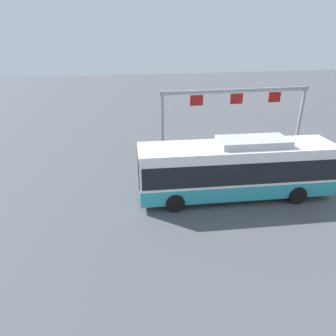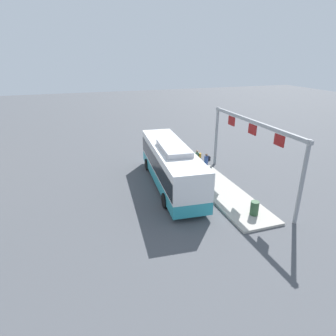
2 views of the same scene
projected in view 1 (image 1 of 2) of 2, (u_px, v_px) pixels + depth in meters
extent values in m
plane|color=#4C4F54|center=(233.00, 196.00, 17.19)|extent=(120.00, 120.00, 0.00)
cube|color=#B2ADA3|center=(247.00, 169.00, 20.48)|extent=(10.00, 2.80, 0.16)
cube|color=teal|center=(234.00, 184.00, 16.87)|extent=(10.94, 3.35, 0.85)
cube|color=white|center=(237.00, 162.00, 16.31)|extent=(10.94, 3.35, 1.90)
cube|color=black|center=(236.00, 165.00, 16.39)|extent=(10.73, 3.37, 1.20)
cube|color=black|center=(138.00, 168.00, 15.73)|extent=(0.21, 2.12, 1.50)
cube|color=#B7B7BC|center=(253.00, 142.00, 15.94)|extent=(3.90, 2.04, 0.36)
cube|color=orange|center=(139.00, 153.00, 15.40)|extent=(0.26, 1.75, 0.28)
cylinder|color=black|center=(175.00, 203.00, 15.49)|extent=(1.02, 0.38, 1.00)
cylinder|color=black|center=(169.00, 182.00, 17.66)|extent=(1.02, 0.38, 1.00)
cylinder|color=black|center=(297.00, 195.00, 16.26)|extent=(1.02, 0.38, 1.00)
cylinder|color=black|center=(277.00, 176.00, 18.43)|extent=(1.02, 0.38, 1.00)
cylinder|color=slate|center=(175.00, 170.00, 19.50)|extent=(0.34, 0.34, 0.85)
cylinder|color=#476B4C|center=(175.00, 160.00, 19.20)|extent=(0.41, 0.41, 0.60)
sphere|color=#9E755B|center=(175.00, 154.00, 19.03)|extent=(0.22, 0.22, 0.22)
cube|color=#BF7F1E|center=(175.00, 158.00, 19.43)|extent=(0.32, 0.24, 0.40)
cylinder|color=#334C8C|center=(197.00, 165.00, 19.85)|extent=(0.35, 0.35, 0.85)
cylinder|color=#334C8C|center=(197.00, 155.00, 19.56)|extent=(0.43, 0.43, 0.60)
sphere|color=#9E755B|center=(197.00, 149.00, 19.39)|extent=(0.22, 0.22, 0.22)
cube|color=#26262D|center=(195.00, 153.00, 19.75)|extent=(0.32, 0.25, 0.40)
cylinder|color=gray|center=(299.00, 121.00, 22.26)|extent=(0.24, 0.24, 5.20)
cylinder|color=gray|center=(162.00, 130.00, 20.32)|extent=(0.24, 0.24, 5.20)
cube|color=gray|center=(237.00, 91.00, 20.29)|extent=(10.89, 0.20, 0.24)
cube|color=maroon|center=(274.00, 97.00, 21.05)|extent=(0.90, 0.08, 0.70)
cube|color=maroon|center=(237.00, 99.00, 20.52)|extent=(0.90, 0.08, 0.70)
cube|color=maroon|center=(197.00, 100.00, 19.98)|extent=(0.90, 0.08, 0.70)
cylinder|color=#2D5133|center=(293.00, 157.00, 21.09)|extent=(0.52, 0.52, 0.90)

